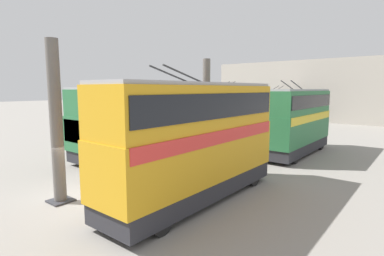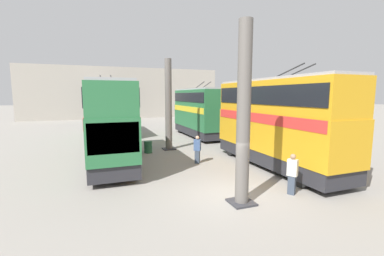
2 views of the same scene
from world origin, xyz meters
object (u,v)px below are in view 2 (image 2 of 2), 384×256
(bus_right_mid, at_px, (104,108))
(bus_right_far, at_px, (101,105))
(bus_right_near, at_px, (108,118))
(bus_left_near, at_px, (276,118))
(person_aisle_foreground, at_px, (197,149))
(oil_drum, at_px, (148,147))
(bus_left_far, at_px, (198,109))
(person_by_left_row, at_px, (292,173))

(bus_right_mid, height_order, bus_right_far, bus_right_mid)
(bus_right_near, bearing_deg, bus_left_near, -115.34)
(bus_left_near, relative_size, bus_right_far, 0.95)
(person_aisle_foreground, bearing_deg, bus_right_near, 110.37)
(bus_left_near, distance_m, oil_drum, 9.49)
(bus_right_mid, bearing_deg, bus_left_far, -111.76)
(bus_right_mid, xyz_separation_m, person_aisle_foreground, (-13.72, -5.23, -2.02))
(bus_left_far, height_order, person_by_left_row, bus_left_far)
(person_aisle_foreground, xyz_separation_m, person_by_left_row, (-6.27, -1.97, 0.02))
(person_aisle_foreground, bearing_deg, bus_left_far, 19.25)
(bus_right_mid, height_order, person_by_left_row, bus_right_mid)
(bus_right_far, bearing_deg, person_by_left_row, -167.89)
(bus_right_near, height_order, person_aisle_foreground, bus_right_near)
(oil_drum, bearing_deg, bus_right_mid, 16.40)
(bus_left_near, height_order, oil_drum, bus_left_near)
(bus_left_far, relative_size, bus_right_mid, 1.00)
(person_aisle_foreground, xyz_separation_m, oil_drum, (4.08, 2.39, -0.50))
(bus_left_near, xyz_separation_m, bus_right_near, (4.40, 9.29, -0.10))
(person_by_left_row, bearing_deg, bus_right_mid, 79.23)
(bus_right_far, distance_m, person_by_left_row, 34.32)
(bus_left_near, bearing_deg, person_aisle_foreground, 59.46)
(bus_right_near, distance_m, bus_right_mid, 11.72)
(bus_right_mid, relative_size, person_by_left_row, 4.98)
(oil_drum, bearing_deg, bus_left_near, -135.12)
(bus_right_mid, bearing_deg, oil_drum, -163.60)
(bus_left_far, relative_size, person_aisle_foreground, 5.08)
(bus_left_near, xyz_separation_m, bus_left_far, (12.41, -0.00, -0.17))
(bus_right_near, height_order, bus_right_far, bus_right_near)
(person_by_left_row, xyz_separation_m, oil_drum, (10.35, 4.35, -0.52))
(bus_left_far, height_order, person_aisle_foreground, bus_left_far)
(person_by_left_row, distance_m, oil_drum, 11.24)
(bus_left_near, relative_size, bus_right_near, 1.00)
(person_aisle_foreground, distance_m, person_by_left_row, 6.57)
(person_aisle_foreground, relative_size, person_by_left_row, 0.98)
(bus_right_far, bearing_deg, bus_left_far, -151.67)
(bus_left_near, distance_m, bus_left_far, 12.41)
(bus_left_far, distance_m, bus_right_mid, 10.00)
(bus_left_far, xyz_separation_m, person_by_left_row, (-16.28, 2.10, -1.87))
(bus_right_far, height_order, oil_drum, bus_right_far)
(bus_left_far, xyz_separation_m, bus_right_near, (-8.01, 9.29, 0.07))
(bus_left_near, xyz_separation_m, oil_drum, (6.48, 6.45, -2.56))
(bus_left_near, relative_size, person_aisle_foreground, 5.53)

